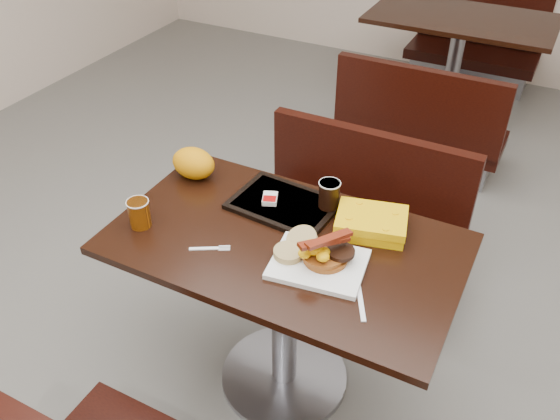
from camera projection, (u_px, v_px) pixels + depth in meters
The scene contains 23 objects.
floor at pixel (284, 378), 2.44m from camera, with size 6.00×7.00×0.01m, color slate.
table_near at pixel (285, 316), 2.22m from camera, with size 1.20×0.70×0.75m, color black, non-canonical shape.
bench_near_n at pixel (352, 219), 2.73m from camera, with size 1.00×0.46×0.72m, color black, non-canonical shape.
table_far at pixel (453, 70), 4.07m from camera, with size 1.20×0.70×0.75m, color black, non-canonical shape.
bench_far_s at pixel (424, 113), 3.58m from camera, with size 1.00×0.46×0.72m, color black, non-canonical shape.
bench_far_n at pixel (474, 39), 4.58m from camera, with size 1.00×0.46×0.72m, color black, non-canonical shape.
platter at pixel (318, 264), 1.89m from camera, with size 0.30×0.23×0.02m, color white.
pancake_stack at pixel (325, 256), 1.88m from camera, with size 0.15×0.15×0.03m, color brown.
sausage_patty at pixel (341, 252), 1.87m from camera, with size 0.09×0.09×0.01m, color black.
scrambled_eggs at pixel (314, 249), 1.85m from camera, with size 0.10×0.09×0.05m, color yellow.
bacon_strips at pixel (324, 241), 1.83m from camera, with size 0.18×0.08×0.01m, color #4D1605, non-canonical shape.
muffin_bottom at pixel (289, 253), 1.90m from camera, with size 0.10×0.10×0.02m, color tan.
muffin_top at pixel (302, 239), 1.94m from camera, with size 0.10×0.10×0.02m, color tan.
coffee_cup_near at pixel (139, 214), 2.03m from camera, with size 0.07×0.07×0.10m, color #904005.
fork at pixel (204, 249), 1.96m from camera, with size 0.14×0.03×0.00m, color white, non-canonical shape.
knife at pixel (360, 299), 1.77m from camera, with size 0.18×0.01×0.00m, color white.
condiment_syrup at pixel (295, 229), 2.04m from camera, with size 0.04×0.03×0.01m, color #A03C06.
condiment_ketchup at pixel (297, 221), 2.07m from camera, with size 0.04×0.03×0.01m, color #8C0504.
tray at pixel (284, 204), 2.15m from camera, with size 0.37×0.27×0.02m, color black.
hashbrown_sleeve_left at pixel (270, 199), 2.15m from camera, with size 0.05×0.07×0.02m, color silver.
coffee_cup_far at pixel (329, 195), 2.09m from camera, with size 0.07×0.07×0.10m, color black.
clamshell at pixel (371, 223), 2.02m from camera, with size 0.24×0.18×0.07m, color #E6A903.
paper_bag at pixel (194, 163), 2.28m from camera, with size 0.18×0.13×0.12m, color #CF7D06.
Camera 1 is at (0.69, -1.37, 2.03)m, focal length 37.42 mm.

